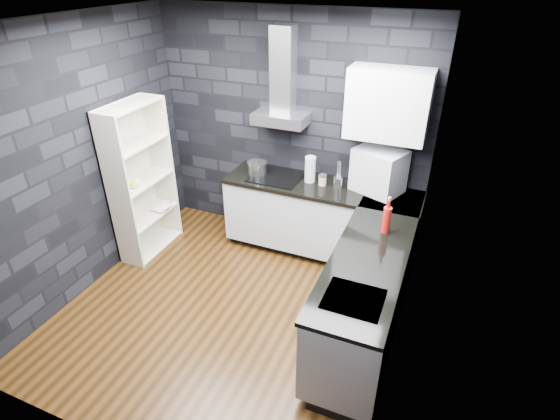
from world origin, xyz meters
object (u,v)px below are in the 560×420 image
Objects in this scene: red_bottle at (386,220)px; bookshelf at (141,182)px; utensil_crock at (338,183)px; storage_jar at (322,181)px; pot at (257,168)px; fruit_bowl at (132,184)px; glass_vase at (310,169)px; appliance_garage at (379,171)px.

red_bottle is 2.76m from bookshelf.
utensil_crock is 2.22m from bookshelf.
storage_jar is 2.05m from bookshelf.
bookshelf is (-2.76, -0.01, -0.13)m from red_bottle.
fruit_bowl is at bearing -143.91° from pot.
pot is 0.85× the size of red_bottle.
appliance_garage is at bearing 5.44° from glass_vase.
utensil_crock is (0.34, -0.04, -0.08)m from glass_vase.
bookshelf is at bearing -149.06° from pot.
glass_vase is 1.15× the size of red_bottle.
fruit_bowl is (-2.51, -0.96, -0.19)m from appliance_garage.
pot is 0.44× the size of appliance_garage.
glass_vase reaches higher than fruit_bowl.
utensil_crock is 0.50× the size of red_bottle.
red_bottle is (0.25, -0.81, -0.10)m from appliance_garage.
red_bottle is at bearing 3.24° from fruit_bowl.
appliance_garage is 2.53× the size of fruit_bowl.
pot reaches higher than fruit_bowl.
pot reaches higher than storage_jar.
red_bottle reaches higher than storage_jar.
red_bottle reaches higher than fruit_bowl.
storage_jar is 0.06× the size of bookshelf.
appliance_garage is at bearing 10.10° from storage_jar.
glass_vase is 1.52× the size of fruit_bowl.
utensil_crock is 0.45m from appliance_garage.
bookshelf is at bearing -159.72° from storage_jar.
storage_jar is 0.83× the size of utensil_crock.
glass_vase is at bearing 5.83° from pot.
bookshelf reaches higher than glass_vase.
storage_jar is 0.62m from appliance_garage.
red_bottle reaches higher than utensil_crock.
red_bottle is (0.65, -0.70, 0.07)m from utensil_crock.
storage_jar is 0.18m from utensil_crock.
fruit_bowl is (-1.14, -0.83, -0.04)m from pot.
pot is at bearing 22.26° from bookshelf.
appliance_garage reaches higher than pot.
fruit_bowl is at bearing -155.97° from storage_jar.
glass_vase reaches higher than red_bottle.
red_bottle is at bearing -22.47° from pot.
utensil_crock is at bearing -1.59° from storage_jar.
bookshelf is (-2.51, -0.82, -0.22)m from appliance_garage.
utensil_crock reaches higher than storage_jar.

